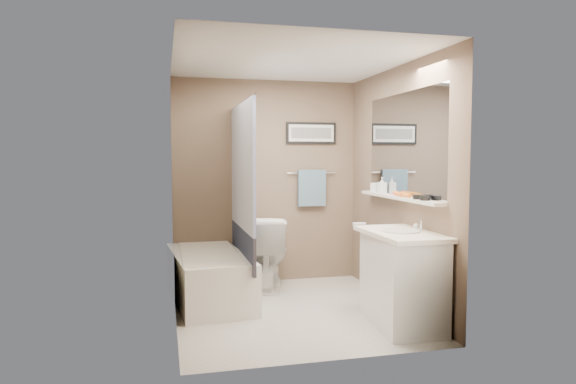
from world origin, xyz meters
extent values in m
plane|color=#BCB7AF|center=(0.00, 0.00, 0.00)|extent=(2.50, 2.50, 0.00)
cube|color=silver|center=(0.00, 0.00, 2.38)|extent=(2.20, 2.50, 0.04)
cube|color=brown|center=(0.00, 1.23, 1.20)|extent=(2.20, 0.04, 2.40)
cube|color=brown|center=(0.00, -1.23, 1.20)|extent=(2.20, 0.04, 2.40)
cube|color=brown|center=(-1.08, 0.00, 1.20)|extent=(0.04, 2.50, 2.40)
cube|color=brown|center=(1.08, 0.00, 1.20)|extent=(0.04, 2.50, 2.40)
cube|color=tan|center=(-1.09, 0.50, 1.00)|extent=(0.02, 1.55, 2.00)
cylinder|color=silver|center=(-0.40, 0.50, 2.05)|extent=(0.02, 1.55, 0.02)
cube|color=white|center=(-0.40, 0.50, 1.40)|extent=(0.03, 1.45, 1.28)
cube|color=#272E48|center=(-0.40, 0.50, 0.58)|extent=(0.03, 1.45, 0.36)
cube|color=silver|center=(1.09, -0.15, 1.62)|extent=(0.02, 1.60, 1.00)
cube|color=silver|center=(1.04, -0.15, 1.10)|extent=(0.12, 1.60, 0.03)
cylinder|color=silver|center=(0.55, 1.22, 1.30)|extent=(0.60, 0.02, 0.02)
cube|color=#7DA3B7|center=(0.55, 1.20, 1.12)|extent=(0.34, 0.05, 0.44)
cube|color=black|center=(0.55, 1.23, 1.78)|extent=(0.62, 0.02, 0.26)
cube|color=white|center=(0.55, 1.22, 1.78)|extent=(0.56, 0.00, 0.20)
cube|color=#595959|center=(0.55, 1.22, 1.78)|extent=(0.50, 0.00, 0.13)
cube|color=silver|center=(0.55, -1.24, 1.00)|extent=(0.80, 0.02, 2.00)
cylinder|color=silver|center=(0.22, -1.19, 1.00)|extent=(0.10, 0.02, 0.02)
cube|color=white|center=(-0.75, 0.54, 0.25)|extent=(0.85, 1.56, 0.50)
cube|color=white|center=(-0.75, 0.54, 0.50)|extent=(0.56, 1.36, 0.02)
imported|color=white|center=(-0.06, 0.90, 0.42)|extent=(0.67, 0.91, 0.83)
cube|color=white|center=(0.85, -0.63, 0.40)|extent=(0.57, 0.94, 0.80)
cube|color=white|center=(0.84, -0.63, 0.82)|extent=(0.54, 0.96, 0.04)
cylinder|color=silver|center=(0.83, -0.63, 0.85)|extent=(0.34, 0.34, 0.01)
cylinder|color=silver|center=(1.03, -0.63, 0.89)|extent=(0.02, 0.02, 0.10)
sphere|color=silver|center=(1.03, -0.53, 0.87)|extent=(0.05, 0.05, 0.05)
cylinder|color=black|center=(1.04, -0.68, 1.14)|extent=(0.09, 0.09, 0.04)
cylinder|color=black|center=(1.04, -0.55, 1.14)|extent=(0.09, 0.09, 0.04)
cylinder|color=#C8641C|center=(1.04, -0.29, 1.14)|extent=(0.05, 0.22, 0.04)
cylinder|color=orange|center=(1.04, -0.15, 1.14)|extent=(0.07, 0.22, 0.04)
cube|color=pink|center=(1.04, -0.01, 1.12)|extent=(0.04, 0.16, 0.01)
cylinder|color=silver|center=(1.04, 0.45, 1.17)|extent=(0.08, 0.08, 0.10)
imported|color=#999999|center=(1.04, 0.23, 1.20)|extent=(0.09, 0.09, 0.17)
camera|label=1|loc=(-1.19, -4.75, 1.50)|focal=32.00mm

